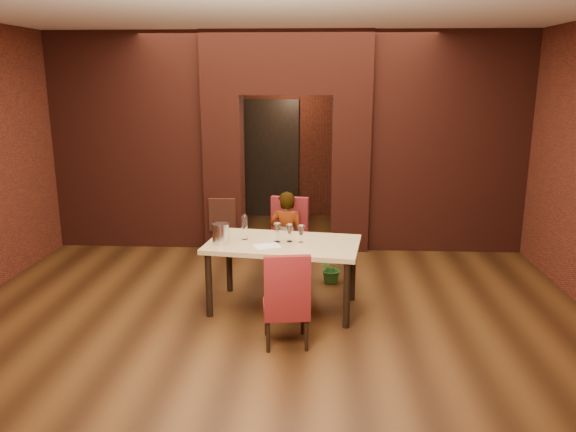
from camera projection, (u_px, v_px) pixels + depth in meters
The scene contains 23 objects.
floor at pixel (278, 294), 6.80m from camera, with size 8.00×8.00×0.00m, color #432610.
ceiling at pixel (276, 15), 6.02m from camera, with size 7.00×8.00×0.04m, color silver.
wall_back at pixel (293, 130), 10.29m from camera, with size 7.00×0.04×3.20m, color maroon.
wall_front at pixel (213, 295), 2.54m from camera, with size 7.00×0.04×3.20m, color maroon.
pillar_left at pixel (224, 172), 8.51m from camera, with size 0.55×0.55×2.30m, color maroon.
pillar_right at pixel (350, 173), 8.41m from camera, with size 0.55×0.55×2.30m, color maroon.
lintel at pixel (287, 63), 8.07m from camera, with size 2.45×0.55×0.90m, color maroon.
wing_wall_left at pixel (131, 142), 8.47m from camera, with size 2.27×0.35×3.20m, color maroon.
wing_wall_right at pixel (447, 144), 8.23m from camera, with size 2.27×0.35×3.20m, color maroon.
vent_panel at pixel (222, 215), 8.37m from camera, with size 0.40×0.03×0.50m, color #9B462D.
rear_door at pixel (271, 160), 10.38m from camera, with size 0.90×0.08×2.10m, color black.
rear_door_frame at pixel (271, 161), 10.34m from camera, with size 1.02×0.04×2.22m, color black.
dining_table at pixel (283, 275), 6.30m from camera, with size 1.66×0.93×0.78m, color tan.
chair_far at pixel (286, 241), 7.10m from camera, with size 0.48×0.48×1.06m, color maroon.
chair_near at pixel (286, 297), 5.43m from camera, with size 0.44×0.44×0.96m, color maroon.
person_seated at pixel (287, 238), 7.03m from camera, with size 0.43×0.28×1.19m, color white.
wine_glass_a at pixel (277, 233), 6.18m from camera, with size 0.09×0.09×0.21m, color silver, non-canonical shape.
wine_glass_b at pixel (289, 233), 6.19m from camera, with size 0.08×0.08×0.20m, color white, non-canonical shape.
wine_glass_c at pixel (301, 234), 6.16m from camera, with size 0.08×0.08×0.20m, color white, non-canonical shape.
tasting_sheet at pixel (267, 246), 6.06m from camera, with size 0.27×0.20×0.00m, color silver.
wine_bucket at pixel (221, 234), 6.12m from camera, with size 0.19×0.19×0.23m, color silver.
water_bottle at pixel (245, 227), 6.28m from camera, with size 0.07×0.07×0.29m, color white.
potted_plant at pixel (332, 268), 7.12m from camera, with size 0.35×0.30×0.39m, color #2A6928.
Camera 1 is at (0.47, -6.35, 2.56)m, focal length 35.00 mm.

